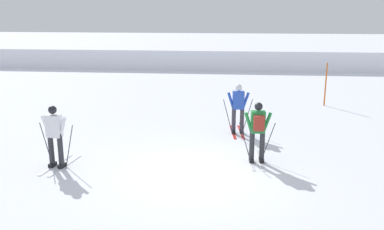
# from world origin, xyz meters

# --- Properties ---
(ground_plane) EXTENTS (120.00, 120.00, 0.00)m
(ground_plane) POSITION_xyz_m (0.00, 0.00, 0.00)
(ground_plane) COLOR white
(far_snow_ridge) EXTENTS (80.00, 6.59, 1.35)m
(far_snow_ridge) POSITION_xyz_m (0.00, 21.07, 0.67)
(far_snow_ridge) COLOR white
(far_snow_ridge) RESTS_ON ground
(skier_green) EXTENTS (1.00, 1.62, 1.71)m
(skier_green) POSITION_xyz_m (1.64, 0.88, 0.96)
(skier_green) COLOR silver
(skier_green) RESTS_ON ground
(skier_white) EXTENTS (0.99, 1.64, 1.71)m
(skier_white) POSITION_xyz_m (-3.72, 0.02, 0.92)
(skier_white) COLOR silver
(skier_white) RESTS_ON ground
(skier_blue) EXTENTS (1.00, 1.63, 1.71)m
(skier_blue) POSITION_xyz_m (1.14, 3.59, 0.92)
(skier_blue) COLOR red
(skier_blue) RESTS_ON ground
(trail_marker_pole) EXTENTS (0.06, 0.06, 1.88)m
(trail_marker_pole) POSITION_xyz_m (4.98, 8.13, 0.94)
(trail_marker_pole) COLOR #C65614
(trail_marker_pole) RESTS_ON ground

